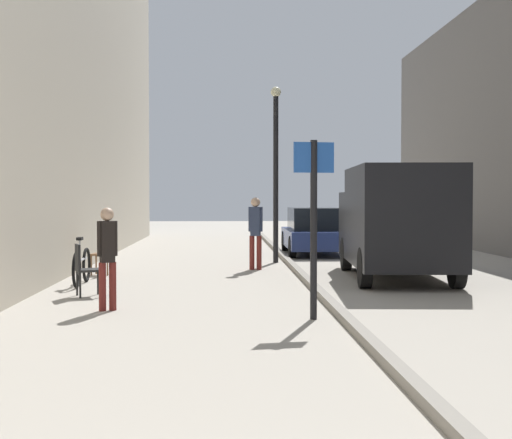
# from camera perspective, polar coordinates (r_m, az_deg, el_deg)

# --- Properties ---
(ground_plane) EXTENTS (80.00, 80.00, 0.00)m
(ground_plane) POSITION_cam_1_polar(r_m,az_deg,el_deg) (13.64, -1.94, -5.70)
(ground_plane) COLOR #A8A093
(kerb_strip) EXTENTS (0.16, 40.00, 0.12)m
(kerb_strip) POSITION_cam_1_polar(r_m,az_deg,el_deg) (13.74, 4.69, -5.40)
(kerb_strip) COLOR gray
(kerb_strip) RESTS_ON ground_plane
(pedestrian_main_foreground) EXTENTS (0.35, 0.23, 1.77)m
(pedestrian_main_foreground) POSITION_cam_1_polar(r_m,az_deg,el_deg) (17.56, -0.04, -0.68)
(pedestrian_main_foreground) COLOR maroon
(pedestrian_main_foreground) RESTS_ON ground_plane
(pedestrian_mid_block) EXTENTS (0.31, 0.24, 1.61)m
(pedestrian_mid_block) POSITION_cam_1_polar(r_m,az_deg,el_deg) (11.45, -11.71, -2.48)
(pedestrian_mid_block) COLOR maroon
(pedestrian_mid_block) RESTS_ON ground_plane
(delivery_van) EXTENTS (2.31, 5.13, 2.42)m
(delivery_van) POSITION_cam_1_polar(r_m,az_deg,el_deg) (15.89, 11.05, 0.00)
(delivery_van) COLOR black
(delivery_van) RESTS_ON ground_plane
(parked_car) EXTENTS (1.88, 4.22, 1.45)m
(parked_car) POSITION_cam_1_polar(r_m,az_deg,el_deg) (22.54, 4.68, -0.94)
(parked_car) COLOR navy
(parked_car) RESTS_ON ground_plane
(street_sign_post) EXTENTS (0.60, 0.12, 2.60)m
(street_sign_post) POSITION_cam_1_polar(r_m,az_deg,el_deg) (10.42, 4.60, 0.51)
(street_sign_post) COLOR black
(street_sign_post) RESTS_ON ground_plane
(lamp_post) EXTENTS (0.28, 0.28, 4.76)m
(lamp_post) POSITION_cam_1_polar(r_m,az_deg,el_deg) (19.50, 1.58, 4.56)
(lamp_post) COLOR black
(lamp_post) RESTS_ON ground_plane
(bicycle_leaning) EXTENTS (0.10, 1.77, 0.98)m
(bicycle_leaning) POSITION_cam_1_polar(r_m,az_deg,el_deg) (14.96, -13.67, -3.62)
(bicycle_leaning) COLOR black
(bicycle_leaning) RESTS_ON ground_plane
(cafe_chair_near_window) EXTENTS (0.56, 0.56, 0.94)m
(cafe_chair_near_window) POSITION_cam_1_polar(r_m,az_deg,el_deg) (13.20, -13.48, -3.61)
(cafe_chair_near_window) COLOR black
(cafe_chair_near_window) RESTS_ON ground_plane
(cafe_chair_by_doorway) EXTENTS (0.49, 0.49, 0.94)m
(cafe_chair_by_doorway) POSITION_cam_1_polar(r_m,az_deg,el_deg) (16.80, -11.86, -2.46)
(cafe_chair_by_doorway) COLOR brown
(cafe_chair_by_doorway) RESTS_ON ground_plane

